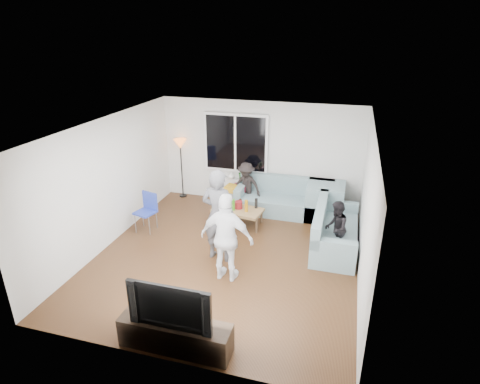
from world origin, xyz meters
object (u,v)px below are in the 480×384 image
(television, at_px, (173,302))
(sofa_right_section, at_px, (336,228))
(sofa_back_section, at_px, (284,197))
(floor_lamp, at_px, (182,169))
(side_chair, at_px, (145,213))
(spectator_right, at_px, (336,228))
(spectator_back, at_px, (246,186))
(tv_console, at_px, (175,335))
(coffee_table, at_px, (238,217))
(player_right, at_px, (227,238))
(player_left, at_px, (218,216))

(television, bearing_deg, sofa_right_section, 60.42)
(sofa_back_section, bearing_deg, floor_lamp, 173.67)
(side_chair, bearing_deg, floor_lamp, 105.23)
(floor_lamp, distance_m, spectator_right, 4.48)
(sofa_right_section, xyz_separation_m, spectator_back, (-2.24, 1.32, 0.17))
(floor_lamp, distance_m, tv_console, 5.52)
(coffee_table, distance_m, player_right, 2.18)
(side_chair, height_order, player_left, player_left)
(player_right, xyz_separation_m, spectator_back, (-0.45, 3.00, -0.22))
(tv_console, bearing_deg, player_left, 94.01)
(coffee_table, relative_size, spectator_back, 0.92)
(coffee_table, bearing_deg, television, -86.86)
(coffee_table, bearing_deg, sofa_right_section, -9.68)
(floor_lamp, relative_size, television, 1.32)
(player_right, relative_size, spectator_right, 1.47)
(television, bearing_deg, spectator_back, 93.16)
(sofa_back_section, height_order, coffee_table, sofa_back_section)
(sofa_back_section, distance_m, side_chair, 3.26)
(floor_lamp, bearing_deg, sofa_back_section, -6.33)
(side_chair, xyz_separation_m, player_left, (1.92, -0.63, 0.49))
(spectator_back, bearing_deg, sofa_right_section, -20.40)
(spectator_back, height_order, television, spectator_back)
(sofa_back_section, height_order, television, television)
(tv_console, bearing_deg, coffee_table, 93.14)
(player_right, relative_size, spectator_back, 1.37)
(player_right, bearing_deg, coffee_table, -75.03)
(spectator_right, relative_size, television, 0.94)
(floor_lamp, distance_m, spectator_back, 1.86)
(player_left, relative_size, tv_console, 1.15)
(sofa_right_section, xyz_separation_m, floor_lamp, (-4.07, 1.59, 0.36))
(sofa_back_section, distance_m, sofa_right_section, 1.83)
(sofa_right_section, height_order, player_right, player_right)
(coffee_table, height_order, tv_console, tv_console)
(sofa_back_section, relative_size, player_right, 1.40)
(sofa_right_section, height_order, coffee_table, sofa_right_section)
(coffee_table, relative_size, side_chair, 1.28)
(coffee_table, xyz_separation_m, tv_console, (0.21, -3.86, 0.02))
(floor_lamp, height_order, player_right, player_right)
(sofa_right_section, relative_size, tv_console, 1.25)
(side_chair, height_order, television, television)
(side_chair, bearing_deg, television, -40.33)
(sofa_right_section, xyz_separation_m, coffee_table, (-2.19, 0.37, -0.22))
(floor_lamp, bearing_deg, sofa_right_section, -21.37)
(sofa_back_section, xyz_separation_m, floor_lamp, (-2.77, 0.31, 0.36))
(player_left, xyz_separation_m, player_right, (0.36, -0.61, -0.10))
(spectator_right, bearing_deg, player_left, -69.73)
(television, bearing_deg, spectator_right, 58.33)
(sofa_right_section, relative_size, player_left, 1.09)
(sofa_right_section, relative_size, side_chair, 2.33)
(spectator_back, xyz_separation_m, television, (0.27, -4.80, 0.18))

